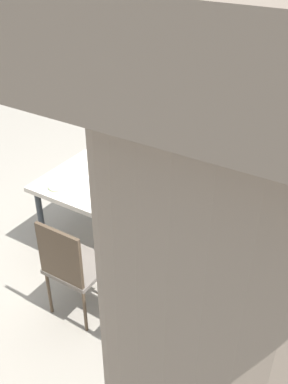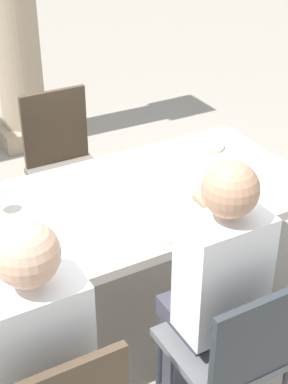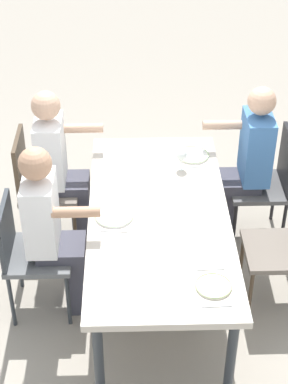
{
  "view_description": "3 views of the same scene",
  "coord_description": "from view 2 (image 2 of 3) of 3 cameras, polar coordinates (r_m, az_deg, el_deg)",
  "views": [
    {
      "loc": [
        -1.86,
        2.87,
        2.95
      ],
      "look_at": [
        -0.07,
        0.02,
        0.81
      ],
      "focal_mm": 41.8,
      "sensor_mm": 36.0,
      "label": 1
    },
    {
      "loc": [
        -1.06,
        -2.16,
        2.26
      ],
      "look_at": [
        0.15,
        0.02,
        0.75
      ],
      "focal_mm": 55.01,
      "sensor_mm": 36.0,
      "label": 2
    },
    {
      "loc": [
        3.33,
        -0.19,
        3.31
      ],
      "look_at": [
        -0.04,
        -0.1,
        0.89
      ],
      "focal_mm": 59.79,
      "sensor_mm": 36.0,
      "label": 3
    }
  ],
  "objects": [
    {
      "name": "diner_guest_third",
      "position": [
        2.42,
        6.64,
        -9.2
      ],
      "size": [
        0.35,
        0.5,
        1.3
      ],
      "color": "#3F3F4C",
      "rests_on": "ground"
    },
    {
      "name": "spoon_2",
      "position": [
        3.45,
        8.07,
        4.9
      ],
      "size": [
        0.02,
        0.17,
        0.01
      ],
      "primitive_type": "cube",
      "rotation": [
        0.0,
        0.0,
        0.03
      ],
      "color": "silver",
      "rests_on": "dining_table"
    },
    {
      "name": "spoon_1",
      "position": [
        2.7,
        3.71,
        -2.82
      ],
      "size": [
        0.03,
        0.17,
        0.01
      ],
      "primitive_type": "cube",
      "rotation": [
        0.0,
        0.0,
        -0.07
      ],
      "color": "silver",
      "rests_on": "dining_table"
    },
    {
      "name": "fork_2",
      "position": [
        3.29,
        3.84,
        3.82
      ],
      "size": [
        0.02,
        0.17,
        0.01
      ],
      "primitive_type": "cube",
      "rotation": [
        0.0,
        0.0,
        0.04
      ],
      "color": "silver",
      "rests_on": "dining_table"
    },
    {
      "name": "plate_2",
      "position": [
        3.36,
        6.01,
        4.47
      ],
      "size": [
        0.21,
        0.21,
        0.02
      ],
      "color": "silver",
      "rests_on": "dining_table"
    },
    {
      "name": "dining_table",
      "position": [
        2.88,
        -2.42,
        -2.0
      ],
      "size": [
        1.95,
        0.93,
        0.75
      ],
      "color": "beige",
      "rests_on": "ground"
    },
    {
      "name": "diner_man_white",
      "position": [
        2.16,
        -10.6,
        -15.59
      ],
      "size": [
        0.35,
        0.49,
        1.3
      ],
      "color": "#3F3F4C",
      "rests_on": "ground"
    },
    {
      "name": "fork_1",
      "position": [
        2.58,
        -1.96,
        -4.63
      ],
      "size": [
        0.03,
        0.17,
        0.01
      ],
      "primitive_type": "cube",
      "rotation": [
        0.0,
        0.0,
        0.11
      ],
      "color": "silver",
      "rests_on": "dining_table"
    },
    {
      "name": "ground_plane",
      "position": [
        3.3,
        -2.15,
        -11.99
      ],
      "size": [
        16.0,
        16.0,
        0.0
      ],
      "primitive_type": "plane",
      "color": "gray"
    },
    {
      "name": "chair_mid_south",
      "position": [
        2.44,
        8.8,
        -14.84
      ],
      "size": [
        0.44,
        0.44,
        0.87
      ],
      "color": "#5B5E61",
      "rests_on": "ground"
    },
    {
      "name": "plate_1",
      "position": [
        2.63,
        0.94,
        -3.61
      ],
      "size": [
        0.25,
        0.25,
        0.02
      ],
      "color": "white",
      "rests_on": "dining_table"
    },
    {
      "name": "chair_mid_north",
      "position": [
        3.67,
        -7.77,
        3.12
      ],
      "size": [
        0.44,
        0.44,
        0.96
      ],
      "color": "#6A6158",
      "rests_on": "ground"
    }
  ]
}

